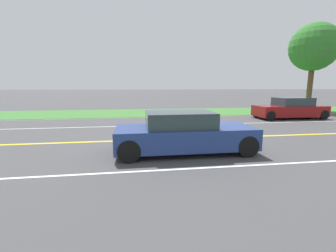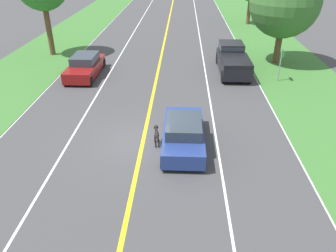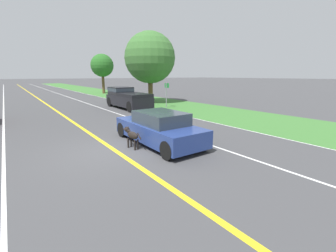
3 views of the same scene
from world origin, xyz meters
name	(u,v)px [view 3 (image 3 of 3)]	position (x,y,z in m)	size (l,w,h in m)	color
ground_plane	(114,150)	(0.00, 0.00, 0.00)	(400.00, 400.00, 0.00)	#424244
centre_divider_line	(114,150)	(0.00, 0.00, 0.00)	(0.18, 160.00, 0.01)	yellow
lane_edge_line_right	(231,126)	(7.00, 0.00, 0.00)	(0.14, 160.00, 0.01)	white
lane_dash_same_dir	(183,136)	(3.50, 0.00, 0.00)	(0.10, 160.00, 0.01)	white
lane_dash_oncoming	(4,172)	(-3.50, 0.00, 0.00)	(0.10, 160.00, 0.01)	white
grass_verge_right	(262,120)	(10.00, 0.00, 0.01)	(6.00, 160.00, 0.03)	#3D7533
ego_car	(159,128)	(1.91, -0.28, 0.65)	(1.87, 4.54, 1.37)	navy
dog	(131,135)	(0.67, -0.20, 0.54)	(0.33, 1.11, 0.85)	black
pickup_truck	(127,98)	(5.46, 10.19, 0.92)	(2.01, 5.35, 1.78)	black
roadside_tree_right_near	(150,58)	(9.18, 12.35, 4.55)	(5.14, 5.14, 7.14)	brown
roadside_tree_right_far	(102,66)	(9.42, 26.95, 4.27)	(3.46, 3.46, 6.04)	brown
street_sign	(166,92)	(8.37, 8.31, 1.40)	(0.11, 0.64, 2.21)	gray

